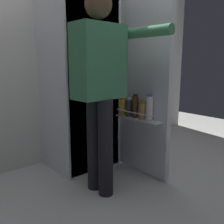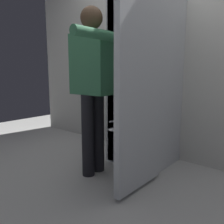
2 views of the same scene
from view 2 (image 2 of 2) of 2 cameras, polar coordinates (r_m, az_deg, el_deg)
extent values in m
plane|color=silver|center=(2.36, 0.15, -15.26)|extent=(6.50, 6.50, 0.00)
cube|color=silver|center=(2.87, 11.98, 16.02)|extent=(4.40, 0.10, 2.64)
cube|color=silver|center=(2.57, 7.99, 6.94)|extent=(0.61, 0.57, 1.75)
cube|color=white|center=(2.34, 4.23, 6.73)|extent=(0.57, 0.01, 1.71)
cube|color=white|center=(2.37, 4.93, 9.22)|extent=(0.53, 0.09, 0.01)
cube|color=silver|center=(1.90, 6.92, 6.09)|extent=(0.06, 0.60, 1.70)
cube|color=white|center=(1.99, 4.90, -3.20)|extent=(0.10, 0.50, 0.01)
cylinder|color=silver|center=(2.00, 3.93, -1.33)|extent=(0.01, 0.48, 0.01)
cylinder|color=tan|center=(1.92, 4.21, -1.22)|extent=(0.07, 0.07, 0.15)
cylinder|color=#996623|center=(1.91, 4.24, 1.20)|extent=(0.06, 0.06, 0.02)
cylinder|color=gold|center=(2.14, 7.99, -0.10)|extent=(0.07, 0.07, 0.15)
cylinder|color=#BC8419|center=(2.13, 8.05, 2.20)|extent=(0.05, 0.05, 0.02)
cylinder|color=white|center=(1.86, 2.57, -0.51)|extent=(0.06, 0.06, 0.22)
cylinder|color=#335BB2|center=(1.84, 2.60, 3.07)|extent=(0.05, 0.05, 0.02)
cylinder|color=brown|center=(2.00, 5.68, -0.06)|extent=(0.05, 0.05, 0.20)
cylinder|color=black|center=(1.98, 5.74, 3.09)|extent=(0.04, 0.04, 0.02)
cylinder|color=#333842|center=(2.07, 6.92, -0.33)|extent=(0.06, 0.06, 0.16)
cylinder|color=silver|center=(2.05, 6.97, 2.13)|extent=(0.05, 0.05, 0.02)
cylinder|color=red|center=(2.42, 3.48, 10.33)|extent=(0.09, 0.09, 0.08)
cylinder|color=black|center=(2.36, -3.41, -5.10)|extent=(0.12, 0.12, 0.79)
cylinder|color=black|center=(2.26, -5.88, -5.82)|extent=(0.12, 0.12, 0.79)
cube|color=#3D7F56|center=(2.22, -4.86, 11.52)|extent=(0.41, 0.23, 0.56)
sphere|color=brown|center=(2.27, -5.02, 21.92)|extent=(0.20, 0.20, 0.20)
cylinder|color=#3D7F56|center=(2.37, -1.45, 10.87)|extent=(0.08, 0.08, 0.53)
cylinder|color=#3D7F56|center=(1.92, -3.32, 18.39)|extent=(0.10, 0.53, 0.08)
camera|label=1|loc=(2.74, -48.82, 7.74)|focal=39.15mm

